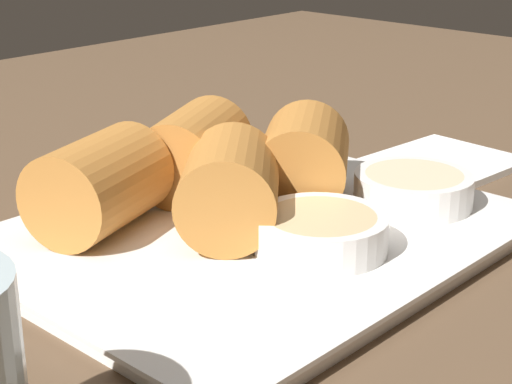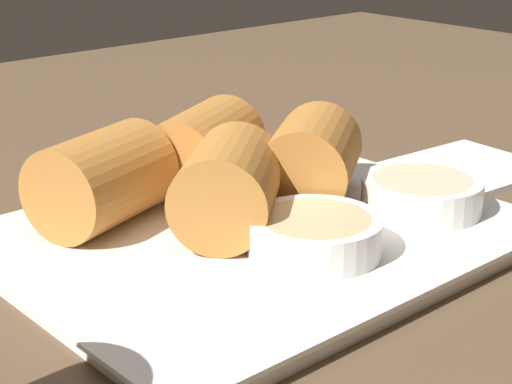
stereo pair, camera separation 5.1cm
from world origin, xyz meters
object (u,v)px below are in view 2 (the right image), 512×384
object	(u,v)px
napkin	(465,169)
dipping_bowl_far	(422,193)
spoon	(190,148)
serving_plate	(256,238)
dipping_bowl_near	(315,234)

from	to	relation	value
napkin	dipping_bowl_far	bearing A→B (deg)	22.64
dipping_bowl_far	spoon	world-z (taller)	dipping_bowl_far
serving_plate	napkin	world-z (taller)	serving_plate
serving_plate	napkin	size ratio (longest dim) A/B	2.56
spoon	napkin	xyz separation A→B (cm)	(-14.06, 19.06, -0.35)
dipping_bowl_near	spoon	bearing A→B (deg)	-110.49
dipping_bowl_far	napkin	size ratio (longest dim) A/B	0.65
serving_plate	spoon	distance (cm)	21.34
dipping_bowl_near	serving_plate	bearing A→B (deg)	-89.15
spoon	napkin	distance (cm)	23.69
serving_plate	dipping_bowl_far	distance (cm)	11.95
serving_plate	spoon	bearing A→B (deg)	-115.70
serving_plate	dipping_bowl_near	world-z (taller)	dipping_bowl_near
dipping_bowl_far	napkin	distance (cm)	13.99
dipping_bowl_near	dipping_bowl_far	xyz separation A→B (cm)	(-10.53, -0.19, 0.00)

